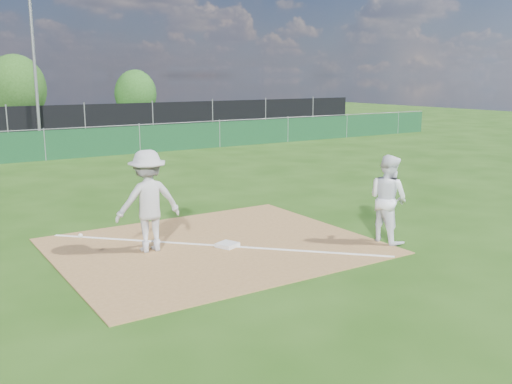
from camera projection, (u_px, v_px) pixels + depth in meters
ground at (82, 179)px, 18.76m from camera, size 90.00×90.00×0.00m
infield_dirt at (214, 246)px, 11.36m from camera, size 6.00×5.00×0.02m
foul_line at (214, 245)px, 11.36m from camera, size 5.01×5.01×0.01m
green_fence at (45, 146)px, 22.75m from camera, size 44.00×0.05×1.20m
black_fence at (7, 124)px, 29.27m from camera, size 46.00×0.04×1.80m
light_pole at (34, 63)px, 29.20m from camera, size 0.16×0.16×8.00m
first_base at (227, 245)px, 11.27m from camera, size 0.47×0.47×0.08m
play_at_first at (148, 201)px, 10.86m from camera, size 2.11×0.82×1.96m
runner at (388, 199)px, 11.53m from camera, size 0.71×0.89×1.80m
car_mid at (9, 121)px, 34.27m from camera, size 4.38×2.48×1.37m
car_right at (61, 120)px, 34.50m from camera, size 4.75×2.13×1.35m
tree_mid at (16, 89)px, 38.87m from camera, size 4.04×4.04×4.79m
tree_right at (136, 94)px, 44.15m from camera, size 3.21×3.21×3.81m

